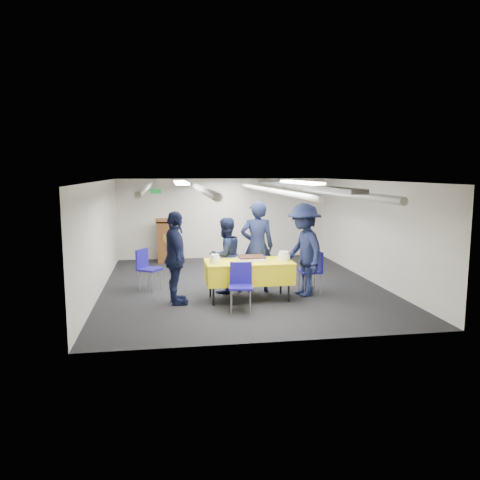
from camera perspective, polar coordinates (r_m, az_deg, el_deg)
name	(u,v)px	position (r m, az deg, el deg)	size (l,w,h in m)	color
ground	(242,285)	(10.40, 0.21, -5.56)	(7.00, 7.00, 0.00)	black
room_shell	(243,202)	(10.54, 0.36, 4.60)	(6.00, 7.00, 2.30)	silver
serving_table	(249,272)	(9.18, 1.07, -3.87)	(1.70, 0.88, 0.77)	black
sheet_cake	(252,258)	(9.17, 1.43, -2.24)	(0.54, 0.42, 0.09)	white
plate_stack_left	(215,259)	(8.98, -3.08, -2.30)	(0.20, 0.20, 0.16)	white
plate_stack_right	(284,256)	(9.22, 5.37, -2.00)	(0.24, 0.24, 0.18)	white
podium	(167,240)	(13.15, -8.84, -0.01)	(0.62, 0.53, 1.25)	brown
chair_near	(241,282)	(8.48, 0.10, -5.08)	(0.49, 0.49, 0.87)	gray
chair_right	(314,267)	(9.83, 8.99, -3.31)	(0.44, 0.44, 0.87)	gray
chair_left	(146,265)	(10.14, -11.36, -3.02)	(0.58, 0.58, 0.87)	gray
sailor_a	(257,246)	(9.74, 2.10, -0.80)	(0.70, 0.46, 1.91)	black
sailor_b	(225,255)	(9.67, -1.79, -1.88)	(0.76, 0.59, 1.57)	black
sailor_c	(176,258)	(8.89, -7.87, -2.20)	(1.04, 0.43, 1.77)	black
sailor_d	(304,250)	(9.50, 7.77, -1.20)	(1.21, 0.70, 1.88)	black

